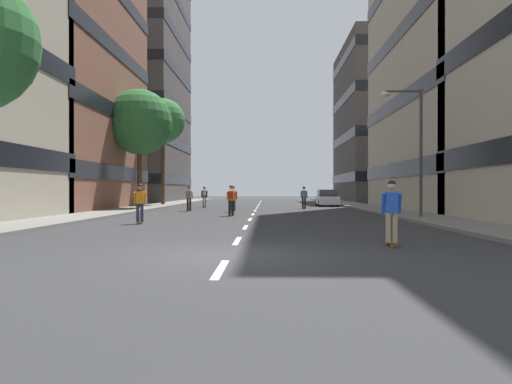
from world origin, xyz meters
The scene contains 18 objects.
ground_plane centered at (0.00, 24.64, 0.00)m, with size 147.85×147.85×0.00m, color #333335.
sidewalk_left centered at (-9.01, 27.72, 0.07)m, with size 2.94×67.76×0.14m, color gray.
sidewalk_right centered at (9.01, 27.72, 0.07)m, with size 2.94×67.76×0.14m, color gray.
lane_markings centered at (0.00, 25.50, 0.00)m, with size 0.16×57.20×0.01m.
building_left_mid centered at (-16.56, 24.62, 11.62)m, with size 12.27×17.70×23.05m.
building_left_far centered at (-16.56, 49.59, 18.25)m, with size 12.27×18.34×36.32m.
building_right_far centered at (16.56, 49.59, 10.03)m, with size 12.27×17.64×19.87m.
parked_car_near centered at (6.34, 32.75, 0.70)m, with size 1.82×4.40×1.52m.
street_tree_mid centered at (-9.01, 33.49, 7.98)m, with size 4.19×4.19×9.99m.
street_tree_far centered at (-9.01, 25.38, 6.73)m, with size 5.03×5.03×9.12m.
streetlamp_right centered at (8.35, 13.37, 4.14)m, with size 2.13×0.30×6.50m.
skater_0 centered at (-4.77, 9.84, 0.98)m, with size 0.56×0.92×1.78m.
skater_1 centered at (3.74, 26.22, 1.02)m, with size 0.57×0.92×1.78m.
skater_2 centered at (-1.20, 16.03, 1.02)m, with size 0.56×0.92×1.78m.
skater_3 centered at (4.23, 1.84, 0.98)m, with size 0.54×0.91×1.78m.
skater_4 centered at (-1.45, 21.15, 1.02)m, with size 0.53×0.90×1.78m.
skater_5 centered at (-4.45, 28.89, 1.02)m, with size 0.57×0.92×1.78m.
skater_6 centered at (-4.67, 22.32, 1.02)m, with size 0.56×0.92×1.78m.
Camera 1 is at (0.90, -10.95, 1.51)m, focal length 33.21 mm.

